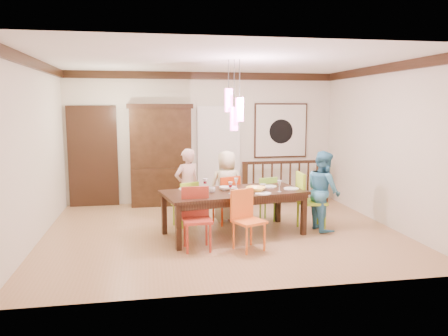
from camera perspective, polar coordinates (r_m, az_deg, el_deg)
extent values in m
plane|color=#AA7F52|center=(7.65, -0.26, -8.28)|extent=(6.00, 6.00, 0.00)
plane|color=white|center=(7.38, -0.28, 13.87)|extent=(6.00, 6.00, 0.00)
plane|color=beige|center=(9.84, -2.74, 3.95)|extent=(6.00, 0.00, 6.00)
plane|color=beige|center=(7.48, -23.57, 2.00)|extent=(0.00, 5.00, 5.00)
plane|color=beige|center=(8.42, 20.32, 2.77)|extent=(0.00, 5.00, 5.00)
cube|color=black|center=(9.82, -16.72, 1.27)|extent=(1.04, 0.07, 2.24)
cube|color=silver|center=(9.89, -0.69, 1.65)|extent=(0.97, 0.05, 2.22)
cube|color=black|center=(10.19, 7.41, 4.88)|extent=(1.25, 0.04, 1.25)
cube|color=silver|center=(10.16, 7.45, 4.87)|extent=(1.18, 0.02, 1.18)
cylinder|color=black|center=(10.15, 7.47, 4.75)|extent=(0.56, 0.01, 0.56)
cube|color=#FF4CB4|center=(7.20, 0.61, 8.84)|extent=(0.11, 0.11, 0.38)
cylinder|color=black|center=(7.22, 0.62, 12.17)|extent=(0.01, 0.01, 0.46)
cube|color=#FF4CB4|center=(7.14, 2.03, 7.64)|extent=(0.11, 0.11, 0.38)
cylinder|color=black|center=(7.15, 2.05, 11.61)|extent=(0.01, 0.01, 0.61)
cube|color=#FF4CB4|center=(7.17, 1.31, 6.44)|extent=(0.11, 0.11, 0.38)
cylinder|color=black|center=(7.18, 1.33, 11.00)|extent=(0.01, 0.01, 0.76)
cube|color=black|center=(7.31, 1.28, -3.20)|extent=(2.50, 1.50, 0.05)
cube|color=black|center=(7.70, -7.39, -5.55)|extent=(0.09, 0.09, 0.70)
cube|color=black|center=(8.09, 8.25, -4.90)|extent=(0.09, 0.09, 0.70)
cube|color=black|center=(6.83, -7.03, -7.30)|extent=(0.09, 0.09, 0.70)
cube|color=black|center=(7.26, 10.48, -6.45)|extent=(0.09, 0.09, 0.70)
cube|color=black|center=(7.78, 0.60, -3.08)|extent=(2.10, 0.46, 0.10)
cube|color=black|center=(6.87, 2.05, -4.57)|extent=(2.10, 0.46, 0.10)
cube|color=#9AC827|center=(7.94, -5.13, -4.75)|extent=(0.49, 0.49, 0.04)
cube|color=#9AC827|center=(7.89, -5.15, -3.19)|extent=(0.35, 0.19, 0.41)
cylinder|color=#9AC827|center=(7.83, -6.12, -6.47)|extent=(0.03, 0.03, 0.39)
cylinder|color=#9AC827|center=(7.86, -3.92, -6.40)|extent=(0.03, 0.03, 0.39)
cylinder|color=#9AC827|center=(8.12, -6.26, -5.95)|extent=(0.03, 0.03, 0.39)
cylinder|color=#9AC827|center=(8.14, -4.15, -5.88)|extent=(0.03, 0.03, 0.39)
cube|color=#BA330B|center=(8.06, 0.18, -4.23)|extent=(0.52, 0.52, 0.04)
cube|color=#BA330B|center=(8.01, 0.18, -2.54)|extent=(0.40, 0.18, 0.45)
cylinder|color=#BA330B|center=(7.93, -0.79, -6.10)|extent=(0.03, 0.03, 0.43)
cylinder|color=#BA330B|center=(7.99, 1.56, -6.00)|extent=(0.03, 0.03, 0.43)
cylinder|color=#BA330B|center=(8.24, -1.16, -5.55)|extent=(0.03, 0.03, 0.43)
cylinder|color=#BA330B|center=(8.30, 1.10, -5.46)|extent=(0.03, 0.03, 0.43)
cube|color=#8AD23C|center=(8.27, 5.10, -4.11)|extent=(0.49, 0.49, 0.04)
cube|color=#8AD23C|center=(8.22, 5.12, -2.55)|extent=(0.38, 0.15, 0.42)
cylinder|color=#8AD23C|center=(8.13, 4.30, -5.84)|extent=(0.03, 0.03, 0.40)
cylinder|color=#8AD23C|center=(8.21, 6.42, -5.73)|extent=(0.03, 0.03, 0.40)
cylinder|color=#8AD23C|center=(8.42, 3.78, -5.35)|extent=(0.03, 0.03, 0.40)
cylinder|color=#8AD23C|center=(8.50, 5.83, -5.24)|extent=(0.03, 0.03, 0.40)
cube|color=#B03423|center=(6.61, -3.54, -6.86)|extent=(0.44, 0.44, 0.04)
cube|color=#B03423|center=(6.55, -3.56, -4.73)|extent=(0.42, 0.05, 0.46)
cylinder|color=#B03423|center=(6.49, -4.87, -9.27)|extent=(0.04, 0.04, 0.44)
cylinder|color=#B03423|center=(6.53, -1.84, -9.14)|extent=(0.04, 0.04, 0.44)
cylinder|color=#B03423|center=(6.82, -5.13, -8.42)|extent=(0.04, 0.04, 0.44)
cylinder|color=#B03423|center=(6.85, -2.25, -8.31)|extent=(0.04, 0.04, 0.44)
cube|color=orange|center=(6.60, 3.30, -7.00)|extent=(0.54, 0.54, 0.04)
cube|color=orange|center=(6.54, 3.32, -4.94)|extent=(0.39, 0.20, 0.45)
cylinder|color=orange|center=(6.47, 2.18, -9.37)|extent=(0.04, 0.04, 0.43)
cylinder|color=orange|center=(6.54, 5.05, -9.19)|extent=(0.04, 0.04, 0.43)
cylinder|color=orange|center=(6.78, 1.58, -8.54)|extent=(0.04, 0.04, 0.43)
cylinder|color=orange|center=(6.85, 4.32, -8.39)|extent=(0.04, 0.04, 0.43)
cube|color=#A0CF2A|center=(7.81, 11.36, -4.39)|extent=(0.48, 0.48, 0.04)
cube|color=#A0CF2A|center=(7.76, 11.42, -2.42)|extent=(0.07, 0.46, 0.50)
cylinder|color=#A0CF2A|center=(7.63, 10.52, -6.59)|extent=(0.04, 0.04, 0.48)
cylinder|color=#A0CF2A|center=(7.77, 13.09, -6.40)|extent=(0.04, 0.04, 0.48)
cylinder|color=#A0CF2A|center=(7.97, 9.58, -5.94)|extent=(0.04, 0.04, 0.48)
cylinder|color=#A0CF2A|center=(8.10, 12.06, -5.78)|extent=(0.04, 0.04, 0.48)
cube|color=black|center=(9.68, -8.16, -2.35)|extent=(1.30, 0.44, 0.84)
cube|color=black|center=(9.56, -8.29, 3.98)|extent=(1.30, 0.40, 1.30)
cube|color=black|center=(9.75, -8.33, 4.06)|extent=(1.12, 0.02, 1.12)
cube|color=black|center=(9.54, -8.38, 7.99)|extent=(1.39, 0.44, 0.10)
cube|color=black|center=(9.57, 2.69, -2.14)|extent=(0.12, 0.12, 0.92)
cube|color=black|center=(10.14, 13.07, -1.76)|extent=(0.12, 0.12, 0.92)
cube|color=black|center=(9.75, 8.09, 0.77)|extent=(1.99, 0.08, 0.06)
cube|color=black|center=(9.89, 7.99, -4.29)|extent=(1.87, 0.06, 0.05)
imported|color=beige|center=(8.08, -4.84, -2.37)|extent=(0.60, 0.52, 1.39)
imported|color=beige|center=(8.20, 0.36, -2.36)|extent=(0.69, 0.48, 1.34)
imported|color=teal|center=(7.81, 12.85, -2.89)|extent=(0.57, 0.71, 1.39)
imported|color=yellow|center=(7.25, 4.19, -2.79)|extent=(0.43, 0.43, 0.08)
imported|color=white|center=(7.34, 0.15, -2.69)|extent=(0.27, 0.27, 0.06)
imported|color=silver|center=(7.16, -1.59, -2.87)|extent=(0.12, 0.12, 0.09)
imported|color=silver|center=(7.49, 5.09, -2.42)|extent=(0.12, 0.12, 0.09)
cylinder|color=white|center=(7.48, -4.93, -2.72)|extent=(0.26, 0.26, 0.01)
cylinder|color=white|center=(7.58, 0.62, -2.54)|extent=(0.26, 0.26, 0.01)
cylinder|color=white|center=(7.71, 5.95, -2.41)|extent=(0.26, 0.26, 0.01)
cylinder|color=white|center=(6.88, -4.32, -3.65)|extent=(0.26, 0.26, 0.01)
cylinder|color=white|center=(7.08, 5.13, -3.33)|extent=(0.26, 0.26, 0.01)
cylinder|color=white|center=(7.56, 8.78, -2.67)|extent=(0.26, 0.26, 0.01)
cube|color=#D83359|center=(6.99, 2.02, -3.45)|extent=(0.18, 0.14, 0.01)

